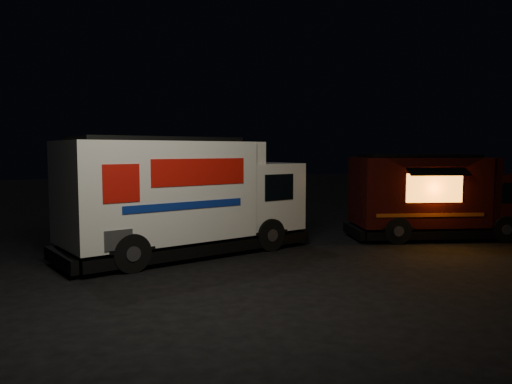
{
  "coord_description": "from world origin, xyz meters",
  "views": [
    {
      "loc": [
        -2.84,
        -11.72,
        2.81
      ],
      "look_at": [
        2.23,
        2.0,
        1.57
      ],
      "focal_mm": 35.0,
      "sensor_mm": 36.0,
      "label": 1
    }
  ],
  "objects": [
    {
      "name": "ground",
      "position": [
        0.0,
        0.0,
        0.0
      ],
      "size": [
        80.0,
        80.0,
        0.0
      ],
      "primitive_type": "plane",
      "color": "black",
      "rests_on": "ground"
    },
    {
      "name": "red_truck",
      "position": [
        8.15,
        1.08,
        1.34
      ],
      "size": [
        6.1,
        3.56,
        2.67
      ],
      "primitive_type": null,
      "rotation": [
        0.0,
        0.0,
        -0.27
      ],
      "color": "black",
      "rests_on": "ground"
    },
    {
      "name": "white_truck",
      "position": [
        0.08,
        1.46,
        1.57
      ],
      "size": [
        7.31,
        4.26,
        3.14
      ],
      "primitive_type": null,
      "rotation": [
        0.0,
        0.0,
        0.29
      ],
      "color": "silver",
      "rests_on": "ground"
    }
  ]
}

